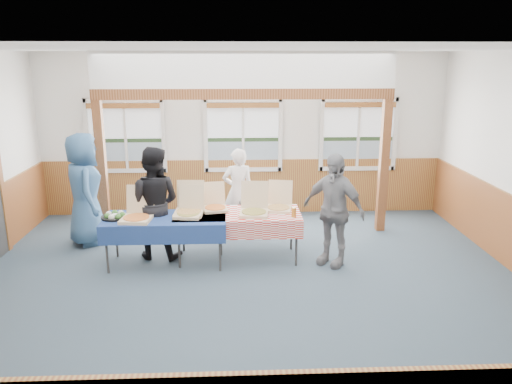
% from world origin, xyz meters
% --- Properties ---
extents(floor, '(8.00, 8.00, 0.00)m').
position_xyz_m(floor, '(0.00, 0.00, 0.00)').
color(floor, '#293843').
rests_on(floor, ground).
extents(ceiling, '(8.00, 8.00, 0.00)m').
position_xyz_m(ceiling, '(0.00, 0.00, 3.20)').
color(ceiling, white).
rests_on(ceiling, wall_back).
extents(wall_back, '(8.00, 0.00, 8.00)m').
position_xyz_m(wall_back, '(0.00, 3.50, 1.60)').
color(wall_back, silver).
rests_on(wall_back, floor).
extents(wall_front, '(8.00, 0.00, 8.00)m').
position_xyz_m(wall_front, '(0.00, -3.50, 1.60)').
color(wall_front, silver).
rests_on(wall_front, floor).
extents(wainscot_back, '(7.98, 0.05, 1.10)m').
position_xyz_m(wainscot_back, '(0.00, 3.48, 0.55)').
color(wainscot_back, brown).
rests_on(wainscot_back, floor).
extents(window_left, '(1.56, 0.10, 1.46)m').
position_xyz_m(window_left, '(-2.30, 3.46, 1.68)').
color(window_left, silver).
rests_on(window_left, wall_back).
extents(window_mid, '(1.56, 0.10, 1.46)m').
position_xyz_m(window_mid, '(0.00, 3.46, 1.68)').
color(window_mid, silver).
rests_on(window_mid, wall_back).
extents(window_right, '(1.56, 0.10, 1.46)m').
position_xyz_m(window_right, '(2.30, 3.46, 1.68)').
color(window_right, silver).
rests_on(window_right, wall_back).
extents(post_left, '(0.15, 0.15, 2.40)m').
position_xyz_m(post_left, '(-2.50, 2.30, 1.20)').
color(post_left, '#562C13').
rests_on(post_left, floor).
extents(post_right, '(0.15, 0.15, 2.40)m').
position_xyz_m(post_right, '(2.50, 2.30, 1.20)').
color(post_right, '#562C13').
rests_on(post_right, floor).
extents(cross_beam, '(5.15, 0.18, 0.18)m').
position_xyz_m(cross_beam, '(0.00, 2.30, 2.49)').
color(cross_beam, '#562C13').
rests_on(cross_beam, post_left).
extents(table_left, '(1.99, 1.32, 0.76)m').
position_xyz_m(table_left, '(-1.24, 0.90, 0.70)').
color(table_left, '#303030').
rests_on(table_left, floor).
extents(table_right, '(2.11, 1.36, 0.76)m').
position_xyz_m(table_right, '(-0.14, 1.07, 0.70)').
color(table_right, '#303030').
rests_on(table_right, floor).
extents(pizza_box_a, '(0.49, 0.57, 0.47)m').
position_xyz_m(pizza_box_a, '(-1.63, 0.79, 0.83)').
color(pizza_box_a, '#D9B590').
rests_on(pizza_box_a, table_left).
extents(pizza_box_b, '(0.46, 0.55, 0.47)m').
position_xyz_m(pizza_box_b, '(-0.88, 1.06, 0.83)').
color(pizza_box_b, '#D9B590').
rests_on(pizza_box_b, table_left).
extents(pizza_box_c, '(0.46, 0.54, 0.43)m').
position_xyz_m(pizza_box_c, '(-0.88, 0.97, 0.82)').
color(pizza_box_c, '#D9B590').
rests_on(pizza_box_c, table_right).
extents(pizza_box_d, '(0.44, 0.50, 0.40)m').
position_xyz_m(pizza_box_d, '(-0.49, 1.26, 0.82)').
color(pizza_box_d, '#D9B590').
rests_on(pizza_box_d, table_right).
extents(pizza_box_e, '(0.47, 0.56, 0.47)m').
position_xyz_m(pizza_box_e, '(0.12, 0.99, 0.83)').
color(pizza_box_e, '#D9B590').
rests_on(pizza_box_e, table_right).
extents(pizza_box_f, '(0.48, 0.54, 0.43)m').
position_xyz_m(pizza_box_f, '(0.52, 1.21, 0.82)').
color(pizza_box_f, '#D9B590').
rests_on(pizza_box_f, table_right).
extents(veggie_tray, '(0.41, 0.41, 0.09)m').
position_xyz_m(veggie_tray, '(-1.99, 0.90, 0.79)').
color(veggie_tray, black).
rests_on(veggie_tray, table_left).
extents(drink_glass, '(0.07, 0.07, 0.15)m').
position_xyz_m(drink_glass, '(0.71, 0.82, 0.83)').
color(drink_glass, '#A6611B').
rests_on(drink_glass, table_right).
extents(woman_white, '(0.62, 0.46, 1.54)m').
position_xyz_m(woman_white, '(-0.12, 2.33, 0.77)').
color(woman_white, silver).
rests_on(woman_white, floor).
extents(woman_black, '(0.97, 0.82, 1.79)m').
position_xyz_m(woman_black, '(-1.45, 1.21, 0.89)').
color(woman_black, black).
rests_on(woman_black, floor).
extents(man_blue, '(0.90, 1.09, 1.91)m').
position_xyz_m(man_blue, '(-2.70, 1.86, 0.95)').
color(man_blue, '#345A82').
rests_on(man_blue, floor).
extents(person_grey, '(1.05, 0.98, 1.74)m').
position_xyz_m(person_grey, '(1.31, 0.80, 0.87)').
color(person_grey, slate).
rests_on(person_grey, floor).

